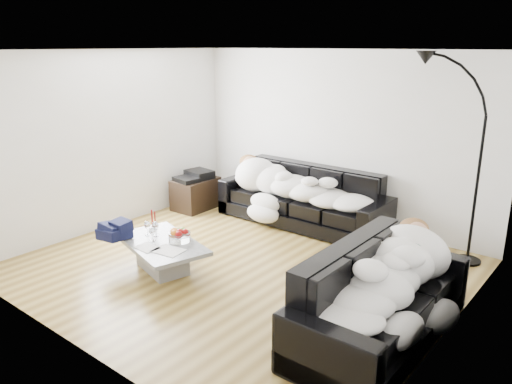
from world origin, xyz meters
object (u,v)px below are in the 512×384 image
Objects in this scene: sofa_back at (302,197)px; wine_glass_b at (147,228)px; sleeper_right at (383,275)px; av_cabinet at (196,194)px; coffee_table at (162,256)px; stereo at (195,175)px; shoes at (356,312)px; sleeper_back at (301,184)px; candle_right at (155,220)px; candle_left at (152,219)px; sofa_right at (382,295)px; wine_glass_c at (152,234)px; floor_lamp at (478,175)px; fruit_bowl at (179,234)px; wine_glass_a at (156,229)px.

sofa_back is 2.51m from wine_glass_b.
sleeper_right reaches higher than av_cabinet.
coffee_table is 2.42m from stereo.
shoes is 0.65× the size of av_cabinet.
sleeper_back is 2.30m from candle_right.
wine_glass_b is 2.21m from stereo.
candle_left is 0.34× the size of av_cabinet.
sleeper_right is 2.78m from coffee_table.
wine_glass_b is at bearing 94.95° from sofa_right.
wine_glass_c is at bearing -101.98° from sofa_back.
candle_left is 2.87m from shoes.
stereo reaches higher than shoes.
candle_right is at bearing -132.85° from floor_lamp.
fruit_bowl is at bearing 40.93° from wine_glass_c.
stereo is 0.19× the size of floor_lamp.
floor_lamp is at bearing 39.21° from wine_glass_a.
av_cabinet is (-1.81, -0.44, -0.39)m from sleeper_back.
sleeper_back is at bearing 79.91° from coffee_table.
candle_left is at bearing -161.87° from shoes.
wine_glass_c is 0.40× the size of stereo.
candle_right is 1.97m from stereo.
candle_left is (-0.33, 0.28, 0.04)m from wine_glass_c.
sofa_back is 14.37× the size of wine_glass_b.
wine_glass_a is 0.28m from candle_left.
wine_glass_a is at bearing 124.91° from wine_glass_c.
sleeper_right is at bearing -180.00° from sofa_right.
floor_lamp reaches higher than fruit_bowl.
wine_glass_b is (-0.72, -2.35, -0.19)m from sleeper_back.
sleeper_back is 2.25m from fruit_bowl.
shoes is 2.41m from floor_lamp.
coffee_table is at bearing -6.88° from wine_glass_b.
coffee_table is (-0.42, -2.39, -0.46)m from sleeper_back.
shoes is 4.05m from av_cabinet.
wine_glass_c reaches higher than shoes.
stereo is at bearing 68.11° from sofa_right.
coffee_table is at bearing -131.53° from fruit_bowl.
stereo is 4.33m from floor_lamp.
fruit_bowl is at bearing 92.89° from sleeper_right.
fruit_bowl is 2.36m from av_cabinet.
shoes is (2.68, 0.45, -0.40)m from wine_glass_b.
sleeper_back is 12.20× the size of wine_glass_a.
wine_glass_b is 0.25× the size of av_cabinet.
wine_glass_a is at bearing -158.33° from shoes.
sleeper_back is 0.99× the size of floor_lamp.
wine_glass_a is at bearing 94.02° from sleeper_right.
stereo is at bearing 122.69° from wine_glass_c.
sleeper_back reaches higher than wine_glass_c.
av_cabinet is at bearing 119.73° from wine_glass_b.
sofa_right reaches higher than wine_glass_c.
shoes is at bearing 61.65° from sleeper_right.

